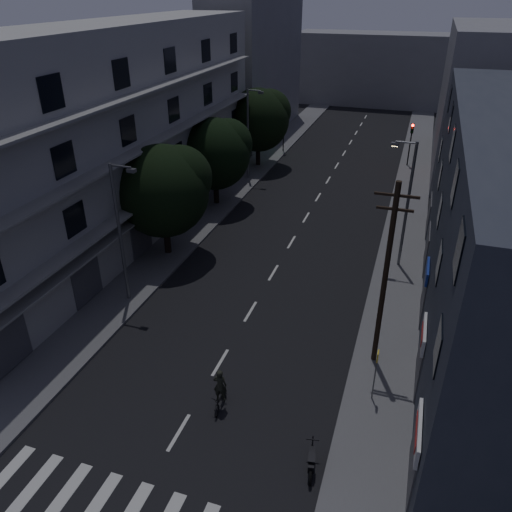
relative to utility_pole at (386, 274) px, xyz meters
The scene contains 21 objects.
ground 18.21m from the utility_pole, 113.45° to the left, with size 160.00×160.00×0.00m, color black.
sidewalk_left 22.18m from the utility_pole, 131.98° to the left, with size 3.00×90.00×0.15m, color #565659.
sidewalk_right 16.80m from the utility_pole, 88.16° to the left, with size 3.00×90.00×0.15m, color #565659.
lane_markings 23.91m from the utility_pole, 107.35° to the left, with size 0.15×60.50×0.01m.
building_left 21.14m from the utility_pole, 154.37° to the left, with size 7.00×36.00×14.00m.
building_right 7.17m from the utility_pole, 45.46° to the left, with size 6.19×28.00×11.00m.
building_far_left 43.57m from the utility_pole, 115.90° to the left, with size 6.00×20.00×16.00m, color slate.
building_far_right 33.51m from the utility_pole, 81.38° to the left, with size 6.00×20.00×13.00m, color slate.
building_far_end 61.49m from the utility_pole, 96.52° to the left, with size 24.00×8.00×10.00m, color slate.
tree_near 15.94m from the utility_pole, 154.48° to the left, with size 5.93×5.93×7.31m.
tree_mid 21.65m from the utility_pole, 132.41° to the left, with size 5.64×5.64×6.94m.
tree_far 30.28m from the utility_pole, 118.50° to the left, with size 5.98×5.98×7.40m.
traffic_signal_far_right 31.09m from the utility_pole, 90.47° to the left, with size 0.28×0.37×4.10m.
traffic_signal_far_left 34.62m from the utility_pole, 112.78° to the left, with size 0.28×0.37×4.10m.
street_lamp_left_near 13.94m from the utility_pole, behind, with size 1.51×0.25×8.00m.
street_lamp_right 9.95m from the utility_pole, 88.17° to the left, with size 1.51×0.25×8.00m.
street_lamp_left_far 26.61m from the utility_pole, 121.92° to the left, with size 1.51×0.25×8.00m.
utility_pole is the anchor object (origin of this frame).
bus_stop_sign 3.99m from the utility_pole, 85.15° to the right, with size 0.06×0.35×2.52m.
motorcycle 8.39m from the utility_pole, 102.18° to the right, with size 0.54×1.71×1.10m.
cyclist 8.81m from the utility_pole, 139.26° to the right, with size 0.69×1.64×2.02m.
Camera 1 is at (7.48, -10.65, 15.94)m, focal length 35.00 mm.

